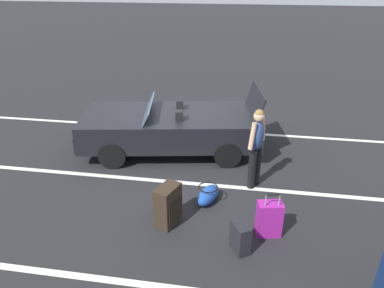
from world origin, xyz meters
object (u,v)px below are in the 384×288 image
at_px(convertible_car, 163,128).
at_px(duffel_bag, 208,195).
at_px(suitcase_small_carryon, 241,238).
at_px(suitcase_medium_bright, 269,219).
at_px(suitcase_large_black, 168,206).
at_px(traveler_person, 257,144).

xyz_separation_m(convertible_car, duffel_bag, (-1.32, 1.98, -0.43)).
bearing_deg(suitcase_small_carryon, suitcase_medium_bright, 15.51).
relative_size(suitcase_large_black, duffel_bag, 1.05).
bearing_deg(traveler_person, convertible_car, -1.68).
relative_size(suitcase_large_black, suitcase_small_carryon, 1.48).
distance_m(convertible_car, duffel_bag, 2.42).
height_order(suitcase_large_black, suitcase_medium_bright, suitcase_medium_bright).
relative_size(suitcase_small_carryon, duffel_bag, 0.71).
relative_size(suitcase_large_black, suitcase_medium_bright, 0.87).
height_order(suitcase_small_carryon, traveler_person, traveler_person).
bearing_deg(suitcase_large_black, suitcase_medium_bright, 20.59).
height_order(suitcase_large_black, suitcase_small_carryon, suitcase_large_black).
bearing_deg(traveler_person, suitcase_large_black, 73.51).
bearing_deg(duffel_bag, suitcase_large_black, 50.58).
distance_m(convertible_car, suitcase_medium_bright, 3.66).
bearing_deg(convertible_car, suitcase_large_black, 95.17).
bearing_deg(traveler_person, suitcase_small_carryon, 112.50).
bearing_deg(suitcase_medium_bright, suitcase_large_black, 77.72).
bearing_deg(suitcase_medium_bright, duffel_bag, 43.92).
bearing_deg(suitcase_small_carryon, traveler_person, 53.45).
bearing_deg(suitcase_large_black, convertible_car, 126.13).
relative_size(convertible_car, suitcase_large_black, 5.91).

